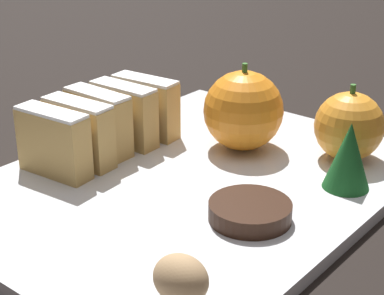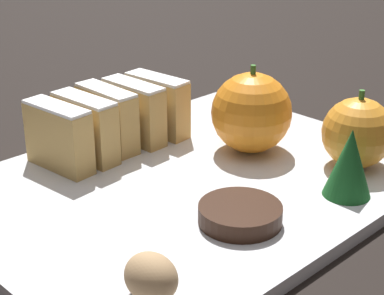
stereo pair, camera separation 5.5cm
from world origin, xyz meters
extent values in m
plane|color=black|center=(0.00, 0.00, 0.00)|extent=(6.00, 6.00, 0.00)
cube|color=silver|center=(0.00, 0.00, 0.01)|extent=(0.30, 0.40, 0.01)
cube|color=tan|center=(-0.10, -0.07, 0.04)|extent=(0.07, 0.03, 0.06)
cube|color=white|center=(-0.10, -0.07, 0.07)|extent=(0.07, 0.03, 0.00)
cube|color=tan|center=(-0.10, -0.04, 0.04)|extent=(0.07, 0.03, 0.06)
cube|color=white|center=(-0.10, -0.04, 0.07)|extent=(0.07, 0.03, 0.00)
cube|color=tan|center=(-0.11, -0.01, 0.04)|extent=(0.07, 0.02, 0.06)
cube|color=white|center=(-0.11, -0.01, 0.07)|extent=(0.07, 0.02, 0.00)
cube|color=tan|center=(-0.10, 0.02, 0.04)|extent=(0.07, 0.03, 0.06)
cube|color=white|center=(-0.10, 0.02, 0.07)|extent=(0.07, 0.03, 0.00)
cube|color=tan|center=(-0.10, 0.05, 0.04)|extent=(0.07, 0.03, 0.06)
cube|color=white|center=(-0.10, 0.05, 0.07)|extent=(0.07, 0.03, 0.00)
sphere|color=orange|center=(0.08, 0.13, 0.04)|extent=(0.06, 0.06, 0.06)
cylinder|color=#38702D|center=(0.08, 0.13, 0.08)|extent=(0.01, 0.01, 0.01)
sphere|color=orange|center=(-0.01, 0.08, 0.05)|extent=(0.08, 0.08, 0.08)
cylinder|color=#38702D|center=(-0.01, 0.08, 0.09)|extent=(0.01, 0.01, 0.01)
ellipsoid|color=tan|center=(0.10, -0.14, 0.03)|extent=(0.04, 0.03, 0.03)
cylinder|color=black|center=(0.08, -0.03, 0.02)|extent=(0.06, 0.06, 0.01)
cone|color=#195623|center=(0.11, 0.07, 0.04)|extent=(0.04, 0.04, 0.06)
camera|label=1|loc=(0.32, -0.39, 0.26)|focal=60.00mm
camera|label=2|loc=(0.36, -0.35, 0.26)|focal=60.00mm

